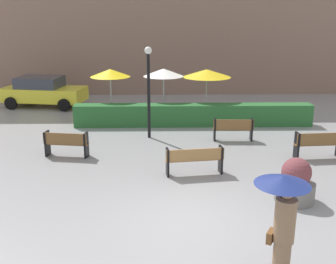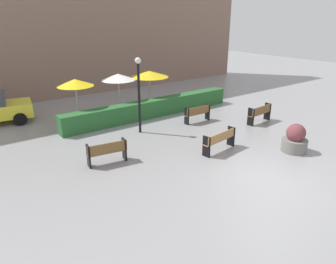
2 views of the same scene
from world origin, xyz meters
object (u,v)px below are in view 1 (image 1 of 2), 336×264
at_px(planter_pot, 295,183).
at_px(parked_car, 43,91).
at_px(patio_umbrella_white, 163,73).
at_px(bench_far_right, 319,143).
at_px(patio_umbrella_yellow_far, 207,73).
at_px(bench_mid_center, 195,159).
at_px(pedestrian_with_umbrella, 283,213).
at_px(patio_umbrella_yellow, 110,73).
at_px(bench_back_row, 233,128).
at_px(bench_far_left, 66,143).
at_px(lamp_post, 149,82).

bearing_deg(planter_pot, parked_car, 130.55).
bearing_deg(patio_umbrella_white, bench_far_right, -47.15).
bearing_deg(patio_umbrella_yellow_far, bench_mid_center, -98.92).
distance_m(bench_far_right, parked_car, 14.03).
distance_m(bench_mid_center, pedestrian_with_umbrella, 5.16).
bearing_deg(patio_umbrella_yellow, bench_back_row, -35.06).
bearing_deg(bench_back_row, patio_umbrella_white, 126.28).
distance_m(patio_umbrella_yellow_far, parked_car, 8.74).
xyz_separation_m(bench_mid_center, bench_far_right, (4.29, 1.37, 0.03)).
distance_m(pedestrian_with_umbrella, planter_pot, 3.51).
height_order(bench_mid_center, patio_umbrella_yellow_far, patio_umbrella_yellow_far).
height_order(bench_mid_center, bench_back_row, bench_back_row).
bearing_deg(patio_umbrella_white, bench_back_row, -53.72).
xyz_separation_m(patio_umbrella_yellow_far, parked_car, (-8.26, 2.56, -1.28)).
bearing_deg(bench_back_row, parked_car, 145.70).
relative_size(bench_back_row, patio_umbrella_white, 0.67).
bearing_deg(planter_pot, bench_mid_center, 143.60).
relative_size(bench_far_right, patio_umbrella_yellow_far, 0.72).
height_order(patio_umbrella_white, patio_umbrella_yellow_far, patio_umbrella_white).
bearing_deg(parked_car, pedestrian_with_umbrella, -60.02).
xyz_separation_m(bench_back_row, patio_umbrella_yellow, (-5.07, 3.56, 1.61)).
height_order(bench_far_right, bench_back_row, bench_far_right).
bearing_deg(planter_pot, pedestrian_with_umbrella, -112.72).
relative_size(bench_far_left, pedestrian_with_umbrella, 0.76).
height_order(bench_far_left, lamp_post, lamp_post).
xyz_separation_m(bench_back_row, patio_umbrella_white, (-2.65, 3.60, 1.62)).
bearing_deg(parked_car, lamp_post, -44.57).
bearing_deg(patio_umbrella_yellow_far, bench_far_left, -135.59).
relative_size(planter_pot, patio_umbrella_yellow_far, 0.52).
bearing_deg(bench_mid_center, patio_umbrella_yellow_far, 81.08).
bearing_deg(bench_back_row, bench_far_right, -38.02).
xyz_separation_m(bench_far_left, lamp_post, (2.76, 2.17, 1.69)).
relative_size(pedestrian_with_umbrella, patio_umbrella_yellow_far, 0.89).
height_order(planter_pot, patio_umbrella_yellow, patio_umbrella_yellow).
xyz_separation_m(patio_umbrella_yellow, patio_umbrella_yellow_far, (4.40, -0.03, -0.02)).
height_order(lamp_post, patio_umbrella_white, lamp_post).
bearing_deg(parked_car, bench_far_right, -35.16).
xyz_separation_m(planter_pot, patio_umbrella_yellow, (-5.79, 8.74, 1.61)).
bearing_deg(pedestrian_with_umbrella, lamp_post, 106.60).
distance_m(bench_far_right, patio_umbrella_white, 7.79).
distance_m(planter_pot, patio_umbrella_yellow_far, 8.96).
height_order(bench_mid_center, bench_far_right, bench_far_right).
bearing_deg(lamp_post, bench_mid_center, -68.91).
height_order(patio_umbrella_yellow, patio_umbrella_yellow_far, patio_umbrella_yellow).
bearing_deg(bench_far_left, patio_umbrella_yellow_far, 44.41).
xyz_separation_m(bench_mid_center, lamp_post, (-1.48, 3.84, 1.68)).
distance_m(pedestrian_with_umbrella, patio_umbrella_yellow, 12.73).
height_order(pedestrian_with_umbrella, patio_umbrella_white, patio_umbrella_white).
distance_m(bench_far_left, patio_umbrella_white, 6.47).
relative_size(bench_far_right, lamp_post, 0.46).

